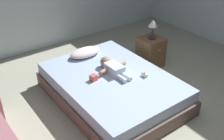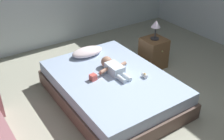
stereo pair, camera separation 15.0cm
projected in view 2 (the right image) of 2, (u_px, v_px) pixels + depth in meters
name	position (u px, v px, depth m)	size (l,w,h in m)	color
ground_plane	(144.00, 121.00, 3.68)	(8.00, 8.00, 0.00)	#A6A794
bed	(112.00, 88.00, 4.02)	(1.50, 2.08, 0.40)	brown
pillow	(87.00, 52.00, 4.44)	(0.54, 0.30, 0.13)	white
baby	(113.00, 67.00, 3.99)	(0.48, 0.63, 0.17)	silver
toothbrush	(121.00, 64.00, 4.21)	(0.09, 0.15, 0.02)	#3198F0
nightstand	(153.00, 53.00, 4.84)	(0.40, 0.43, 0.54)	brown
lamp	(156.00, 26.00, 4.57)	(0.16, 0.16, 0.34)	#333338
toy_block	(93.00, 77.00, 3.81)	(0.10, 0.10, 0.09)	#DC5850
baby_bottle	(145.00, 75.00, 3.87)	(0.07, 0.10, 0.08)	white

